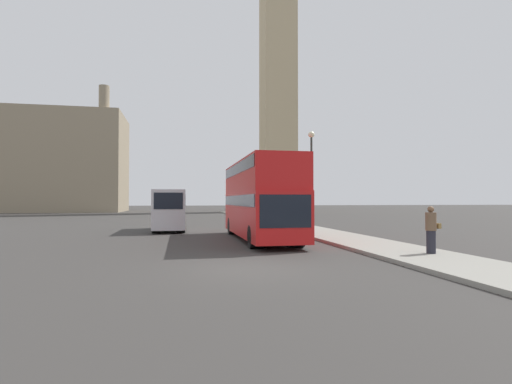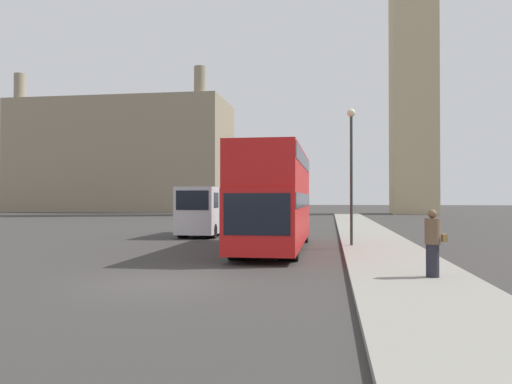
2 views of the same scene
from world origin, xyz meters
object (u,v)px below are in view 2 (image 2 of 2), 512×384
Objects in this scene: street_lamp at (351,156)px; red_double_decker_bus at (275,195)px; white_van at (206,210)px; pedestrian at (433,243)px.

red_double_decker_bus is at bearing -163.59° from street_lamp.
red_double_decker_bus is at bearing -56.58° from white_van.
pedestrian is (4.97, -7.62, -1.30)m from red_double_decker_bus.
white_van is 10.71m from street_lamp.
red_double_decker_bus is 8.94m from white_van.
white_van is at bearing 123.42° from red_double_decker_bus.
white_van is (-4.90, 7.43, -0.82)m from red_double_decker_bus.
street_lamp is (-1.72, 8.57, 3.01)m from pedestrian.
pedestrian is at bearing -78.63° from street_lamp.
street_lamp is at bearing 16.41° from red_double_decker_bus.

